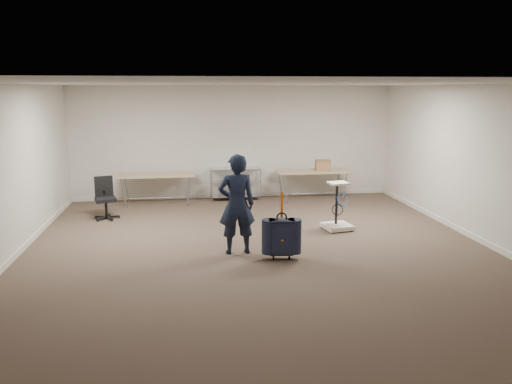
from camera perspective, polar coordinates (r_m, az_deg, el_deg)
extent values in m
plane|color=#47362B|center=(8.46, 0.49, -6.99)|extent=(9.00, 9.00, 0.00)
plane|color=beige|center=(12.55, -2.56, 5.70)|extent=(8.00, 0.00, 8.00)
plane|color=beige|center=(3.86, 10.58, -8.43)|extent=(8.00, 0.00, 8.00)
plane|color=beige|center=(8.51, -27.19, 1.53)|extent=(0.00, 9.00, 9.00)
plane|color=beige|center=(9.57, 24.96, 2.72)|extent=(0.00, 9.00, 9.00)
plane|color=silver|center=(8.02, 0.53, 12.33)|extent=(8.00, 8.00, 0.00)
cube|color=silver|center=(12.76, -2.50, -0.34)|extent=(8.00, 0.02, 0.10)
cube|color=silver|center=(8.82, -26.31, -7.13)|extent=(0.02, 9.00, 0.10)
cube|color=silver|center=(9.84, 24.23, -5.06)|extent=(0.02, 9.00, 0.10)
cube|color=#A08862|center=(12.07, -11.29, 1.94)|extent=(1.80, 0.75, 0.03)
cylinder|color=gray|center=(12.17, -11.19, -0.67)|extent=(1.50, 0.02, 0.02)
cylinder|color=gray|center=(11.91, -14.90, -0.14)|extent=(0.13, 0.04, 0.69)
cylinder|color=gray|center=(11.82, -7.67, 0.06)|extent=(0.13, 0.04, 0.69)
cylinder|color=gray|center=(12.49, -14.59, 0.42)|extent=(0.13, 0.04, 0.69)
cylinder|color=gray|center=(12.41, -7.70, 0.62)|extent=(0.13, 0.04, 0.69)
cube|color=#A08862|center=(12.44, 6.47, 2.39)|extent=(1.80, 0.75, 0.03)
cylinder|color=gray|center=(12.54, 6.41, -0.15)|extent=(1.50, 0.02, 0.02)
cylinder|color=gray|center=(12.05, 3.33, 0.37)|extent=(0.13, 0.04, 0.69)
cylinder|color=gray|center=(12.43, 10.13, 0.56)|extent=(0.13, 0.04, 0.69)
cylinder|color=gray|center=(12.63, 2.80, 0.90)|extent=(0.13, 0.04, 0.69)
cylinder|color=gray|center=(12.99, 9.31, 1.07)|extent=(0.13, 0.04, 0.69)
cylinder|color=silver|center=(12.14, -5.10, 0.69)|extent=(0.02, 0.02, 0.80)
cylinder|color=silver|center=(12.26, 0.51, 0.84)|extent=(0.02, 0.02, 0.80)
cylinder|color=silver|center=(12.58, -5.20, 1.08)|extent=(0.02, 0.02, 0.80)
cylinder|color=silver|center=(12.70, 0.21, 1.22)|extent=(0.02, 0.02, 0.80)
cube|color=silver|center=(12.46, -2.37, -0.39)|extent=(1.20, 0.45, 0.02)
cube|color=silver|center=(12.40, -2.38, 1.19)|extent=(1.20, 0.45, 0.02)
cube|color=silver|center=(12.34, -2.40, 2.69)|extent=(1.20, 0.45, 0.01)
imported|color=black|center=(8.25, -2.22, -1.42)|extent=(0.63, 0.43, 1.68)
cube|color=#151D30|center=(8.06, 2.94, -5.08)|extent=(0.43, 0.28, 0.56)
cube|color=black|center=(8.17, 2.90, -7.03)|extent=(0.38, 0.20, 0.03)
cylinder|color=black|center=(8.16, 2.00, -7.45)|extent=(0.03, 0.08, 0.08)
cylinder|color=black|center=(8.18, 3.82, -7.42)|extent=(0.03, 0.08, 0.08)
torus|color=black|center=(7.97, 2.96, -2.94)|extent=(0.18, 0.04, 0.18)
cube|color=orange|center=(7.95, 2.96, -1.47)|extent=(0.04, 0.01, 0.43)
cylinder|color=black|center=(11.07, -16.70, -2.76)|extent=(0.54, 0.54, 0.08)
cylinder|color=black|center=(11.03, -16.75, -1.83)|extent=(0.05, 0.05, 0.36)
cube|color=black|center=(10.98, -16.81, -0.82)|extent=(0.51, 0.51, 0.07)
cube|color=black|center=(11.13, -17.01, 0.65)|extent=(0.38, 0.15, 0.43)
cube|color=beige|center=(9.96, 9.24, -3.89)|extent=(0.59, 0.59, 0.08)
cylinder|color=black|center=(9.72, 8.43, -4.50)|extent=(0.06, 0.06, 0.04)
cylinder|color=black|center=(9.89, 9.24, -1.29)|extent=(0.05, 0.05, 0.82)
cube|color=beige|center=(9.76, 9.41, 0.99)|extent=(0.41, 0.36, 0.04)
torus|color=blue|center=(9.76, 9.78, -0.87)|extent=(0.28, 0.15, 0.25)
cube|color=#996447|center=(12.41, 7.66, 3.04)|extent=(0.38, 0.30, 0.27)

